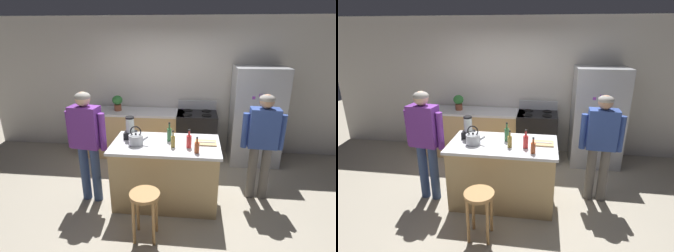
# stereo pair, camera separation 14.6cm
# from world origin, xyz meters

# --- Properties ---
(ground_plane) EXTENTS (14.00, 14.00, 0.00)m
(ground_plane) POSITION_xyz_m (0.00, 0.00, 0.00)
(ground_plane) COLOR #B2A893
(back_wall) EXTENTS (8.00, 0.10, 2.70)m
(back_wall) POSITION_xyz_m (0.00, 1.95, 1.35)
(back_wall) COLOR silver
(back_wall) RESTS_ON ground_plane
(kitchen_island) EXTENTS (1.50, 0.83, 0.93)m
(kitchen_island) POSITION_xyz_m (0.00, 0.00, 0.47)
(kitchen_island) COLOR tan
(kitchen_island) RESTS_ON ground_plane
(back_counter_run) EXTENTS (2.00, 0.64, 0.93)m
(back_counter_run) POSITION_xyz_m (-0.80, 1.55, 0.46)
(back_counter_run) COLOR tan
(back_counter_run) RESTS_ON ground_plane
(refrigerator) EXTENTS (0.90, 0.73, 1.82)m
(refrigerator) POSITION_xyz_m (1.53, 1.50, 0.91)
(refrigerator) COLOR #B7BABF
(refrigerator) RESTS_ON ground_plane
(stove_range) EXTENTS (0.76, 0.65, 1.11)m
(stove_range) POSITION_xyz_m (0.43, 1.52, 0.48)
(stove_range) COLOR black
(stove_range) RESTS_ON ground_plane
(person_by_island_left) EXTENTS (0.60, 0.27, 1.65)m
(person_by_island_left) POSITION_xyz_m (-1.11, -0.07, 1.00)
(person_by_island_left) COLOR #384C7A
(person_by_island_left) RESTS_ON ground_plane
(person_by_sink_right) EXTENTS (0.59, 0.25, 1.61)m
(person_by_sink_right) POSITION_xyz_m (1.36, 0.23, 0.97)
(person_by_sink_right) COLOR #66605B
(person_by_sink_right) RESTS_ON ground_plane
(bar_stool) EXTENTS (0.36, 0.36, 0.63)m
(bar_stool) POSITION_xyz_m (-0.16, -0.78, 0.49)
(bar_stool) COLOR #B7844C
(bar_stool) RESTS_ON ground_plane
(potted_plant) EXTENTS (0.20, 0.20, 0.30)m
(potted_plant) POSITION_xyz_m (-1.13, 1.55, 1.10)
(potted_plant) COLOR brown
(potted_plant) RESTS_ON back_counter_run
(blender_appliance) EXTENTS (0.17, 0.17, 0.33)m
(blender_appliance) POSITION_xyz_m (-0.53, 0.13, 1.07)
(blender_appliance) COLOR black
(blender_appliance) RESTS_ON kitchen_island
(bottle_olive_oil) EXTENTS (0.07, 0.07, 0.28)m
(bottle_olive_oil) POSITION_xyz_m (0.04, 0.09, 1.03)
(bottle_olive_oil) COLOR #2D6638
(bottle_olive_oil) RESTS_ON kitchen_island
(bottle_soda) EXTENTS (0.07, 0.07, 0.26)m
(bottle_soda) POSITION_xyz_m (0.32, -0.11, 1.02)
(bottle_soda) COLOR red
(bottle_soda) RESTS_ON kitchen_island
(bottle_cooking_sauce) EXTENTS (0.06, 0.06, 0.22)m
(bottle_cooking_sauce) POSITION_xyz_m (0.43, -0.26, 1.01)
(bottle_cooking_sauce) COLOR #B24C26
(bottle_cooking_sauce) RESTS_ON kitchen_island
(bottle_vinegar) EXTENTS (0.06, 0.06, 0.24)m
(bottle_vinegar) POSITION_xyz_m (0.11, -0.12, 1.02)
(bottle_vinegar) COLOR olive
(bottle_vinegar) RESTS_ON kitchen_island
(tea_kettle) EXTENTS (0.28, 0.20, 0.27)m
(tea_kettle) POSITION_xyz_m (-0.40, -0.08, 1.01)
(tea_kettle) COLOR #B7BABF
(tea_kettle) RESTS_ON kitchen_island
(cutting_board) EXTENTS (0.30, 0.20, 0.02)m
(cutting_board) POSITION_xyz_m (0.55, 0.05, 0.94)
(cutting_board) COLOR tan
(cutting_board) RESTS_ON kitchen_island
(chef_knife) EXTENTS (0.22, 0.03, 0.01)m
(chef_knife) POSITION_xyz_m (0.57, 0.05, 0.95)
(chef_knife) COLOR #B7BABF
(chef_knife) RESTS_ON cutting_board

